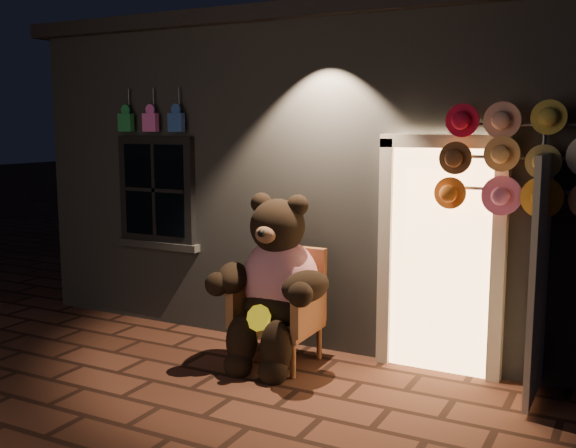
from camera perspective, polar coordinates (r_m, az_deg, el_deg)
The scene contains 5 objects.
ground at distance 5.86m, azimuth -4.82°, elevation -14.46°, with size 60.00×60.00×0.00m, color #532D1F.
shop_building at distance 9.03m, azimuth 8.83°, elevation 4.87°, with size 7.30×5.95×3.51m.
wicker_armchair at distance 6.54m, azimuth -0.52°, elevation -6.92°, with size 0.77×0.69×1.10m.
teddy_bear at distance 6.36m, azimuth -1.11°, elevation -5.10°, with size 1.22×0.95×1.68m.
hat_rack at distance 5.89m, azimuth 19.20°, elevation 5.04°, with size 1.40×0.22×2.48m.
Camera 1 is at (2.93, -4.54, 2.27)m, focal length 42.00 mm.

